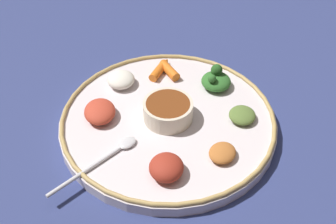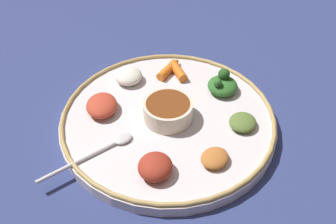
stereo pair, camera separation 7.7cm
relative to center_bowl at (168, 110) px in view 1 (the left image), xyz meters
name	(u,v)px [view 1 (the left image)]	position (x,y,z in m)	size (l,w,h in m)	color
ground_plane	(168,126)	(0.00, 0.00, -0.04)	(2.40, 2.40, 0.00)	navy
platter	(168,122)	(0.00, 0.00, -0.03)	(0.40, 0.40, 0.02)	silver
platter_rim	(168,117)	(0.00, 0.00, -0.02)	(0.40, 0.40, 0.01)	tan
center_bowl	(168,110)	(0.00, 0.00, 0.00)	(0.09, 0.09, 0.04)	beige
spoon	(107,156)	(-0.11, -0.09, -0.02)	(0.15, 0.13, 0.01)	silver
greens_pile	(216,79)	(0.10, 0.09, 0.00)	(0.06, 0.06, 0.05)	#2D6628
carrot_near_spoon	(168,69)	(0.01, 0.14, -0.01)	(0.05, 0.07, 0.02)	orange
carrot_outer	(160,69)	(-0.01, 0.14, -0.01)	(0.05, 0.07, 0.02)	orange
mound_berbere_red	(100,112)	(-0.13, 0.01, -0.01)	(0.07, 0.06, 0.03)	#B73D28
mound_chickpea	(222,153)	(0.08, -0.10, -0.01)	(0.05, 0.04, 0.02)	#B2662D
mound_beet	(166,167)	(-0.01, -0.13, 0.00)	(0.06, 0.06, 0.03)	maroon
mound_rice_white	(121,80)	(-0.09, 0.11, -0.01)	(0.06, 0.06, 0.03)	silver
mound_collards	(242,115)	(0.14, -0.01, -0.01)	(0.05, 0.05, 0.02)	#567033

